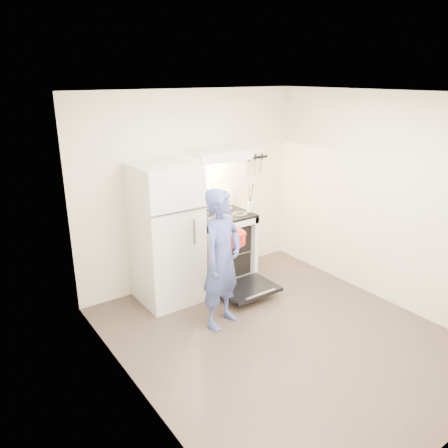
% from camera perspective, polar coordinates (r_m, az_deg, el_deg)
% --- Properties ---
extents(floor, '(3.60, 3.60, 0.00)m').
position_cam_1_polar(floor, '(4.88, 7.48, -14.28)').
color(floor, '#493B33').
rests_on(floor, ground).
extents(back_wall, '(3.20, 0.02, 2.50)m').
position_cam_1_polar(back_wall, '(5.71, -4.22, 4.62)').
color(back_wall, beige).
rests_on(back_wall, ground).
extents(refrigerator, '(0.70, 0.70, 1.70)m').
position_cam_1_polar(refrigerator, '(5.26, -7.56, -1.32)').
color(refrigerator, silver).
rests_on(refrigerator, floor).
extents(stove_body, '(0.76, 0.65, 0.92)m').
position_cam_1_polar(stove_body, '(5.81, -0.43, -3.27)').
color(stove_body, silver).
rests_on(stove_body, floor).
extents(cooktop, '(0.76, 0.65, 0.03)m').
position_cam_1_polar(cooktop, '(5.65, -0.44, 1.19)').
color(cooktop, black).
rests_on(cooktop, stove_body).
extents(backsplash, '(0.76, 0.07, 0.20)m').
position_cam_1_polar(backsplash, '(5.84, -2.03, 2.97)').
color(backsplash, silver).
rests_on(backsplash, cooktop).
extents(oven_door, '(0.70, 0.54, 0.04)m').
position_cam_1_polar(oven_door, '(5.52, 3.13, -8.41)').
color(oven_door, black).
rests_on(oven_door, floor).
extents(oven_rack, '(0.60, 0.52, 0.01)m').
position_cam_1_polar(oven_rack, '(5.82, -0.43, -3.45)').
color(oven_rack, slate).
rests_on(oven_rack, stove_body).
extents(range_hood, '(0.76, 0.50, 0.12)m').
position_cam_1_polar(range_hood, '(5.52, -0.91, 9.07)').
color(range_hood, silver).
rests_on(range_hood, back_wall).
extents(knife_strip, '(0.40, 0.02, 0.03)m').
position_cam_1_polar(knife_strip, '(6.22, 4.20, 8.65)').
color(knife_strip, black).
rests_on(knife_strip, back_wall).
extents(pizza_stone, '(0.33, 0.33, 0.02)m').
position_cam_1_polar(pizza_stone, '(5.81, 0.49, -3.32)').
color(pizza_stone, '#896748').
rests_on(pizza_stone, oven_rack).
extents(tea_kettle, '(0.24, 0.20, 0.30)m').
position_cam_1_polar(tea_kettle, '(5.73, -2.41, 3.14)').
color(tea_kettle, '#B6B6BB').
rests_on(tea_kettle, cooktop).
extents(utensil_jar, '(0.10, 0.10, 0.13)m').
position_cam_1_polar(utensil_jar, '(5.64, 3.47, 2.29)').
color(utensil_jar, silver).
rests_on(utensil_jar, cooktop).
extents(person, '(0.66, 0.55, 1.56)m').
position_cam_1_polar(person, '(4.70, -0.26, -4.65)').
color(person, navy).
rests_on(person, floor).
extents(dutch_oven, '(0.37, 0.30, 0.24)m').
position_cam_1_polar(dutch_oven, '(5.09, 1.15, -1.87)').
color(dutch_oven, red).
rests_on(dutch_oven, person).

